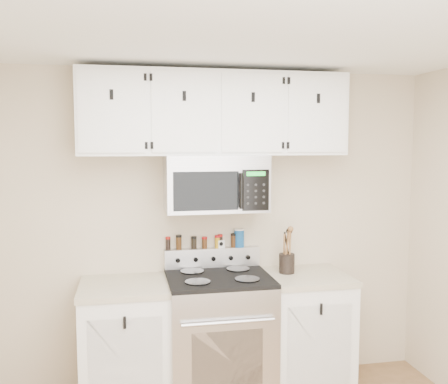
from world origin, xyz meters
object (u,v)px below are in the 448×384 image
object	(u,v)px
range	(219,336)
utensil_crock	(287,262)
microwave	(216,183)
salt_canister	(239,238)

from	to	relation	value
range	utensil_crock	bearing A→B (deg)	8.89
range	utensil_crock	distance (m)	0.77
microwave	salt_canister	size ratio (longest dim) A/B	5.17
range	utensil_crock	xyz separation A→B (m)	(0.56, 0.09, 0.52)
range	microwave	distance (m)	1.15
utensil_crock	salt_canister	world-z (taller)	utensil_crock
microwave	utensil_crock	world-z (taller)	microwave
range	microwave	size ratio (longest dim) A/B	1.45
microwave	utensil_crock	bearing A→B (deg)	-4.08
utensil_crock	salt_canister	size ratio (longest dim) A/B	2.40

